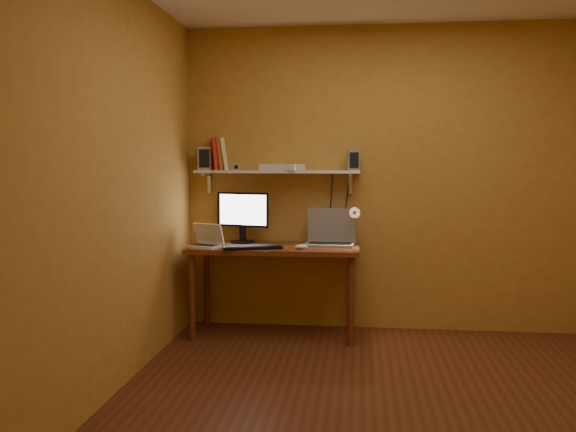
# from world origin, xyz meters

# --- Properties ---
(room) EXTENTS (3.44, 3.24, 2.64)m
(room) POSITION_xyz_m (0.00, 0.00, 1.30)
(room) COLOR #5F2C18
(room) RESTS_ON ground
(desk) EXTENTS (1.40, 0.60, 0.75)m
(desk) POSITION_xyz_m (-0.89, 1.28, 0.66)
(desk) COLOR brown
(desk) RESTS_ON ground
(wall_shelf) EXTENTS (1.40, 0.25, 0.21)m
(wall_shelf) POSITION_xyz_m (-0.89, 1.47, 1.36)
(wall_shelf) COLOR silver
(wall_shelf) RESTS_ON room
(monitor) EXTENTS (0.47, 0.25, 0.43)m
(monitor) POSITION_xyz_m (-1.20, 1.46, 0.99)
(monitor) COLOR black
(monitor) RESTS_ON desk
(laptop) EXTENTS (0.42, 0.32, 0.30)m
(laptop) POSITION_xyz_m (-0.44, 1.41, 0.83)
(laptop) COLOR gray
(laptop) RESTS_ON desk
(netbook) EXTENTS (0.32, 0.27, 0.20)m
(netbook) POSITION_xyz_m (-1.43, 1.15, 0.80)
(netbook) COLOR white
(netbook) RESTS_ON desk
(keyboard) EXTENTS (0.50, 0.30, 0.03)m
(keyboard) POSITION_xyz_m (-1.05, 1.10, 0.76)
(keyboard) COLOR black
(keyboard) RESTS_ON desk
(mouse) EXTENTS (0.11, 0.08, 0.04)m
(mouse) POSITION_xyz_m (-0.65, 1.12, 0.77)
(mouse) COLOR white
(mouse) RESTS_ON desk
(desk_lamp) EXTENTS (0.09, 0.23, 0.38)m
(desk_lamp) POSITION_xyz_m (-0.23, 1.41, 0.96)
(desk_lamp) COLOR silver
(desk_lamp) RESTS_ON desk
(speaker_left) EXTENTS (0.14, 0.14, 0.20)m
(speaker_left) POSITION_xyz_m (-1.53, 1.47, 1.47)
(speaker_left) COLOR gray
(speaker_left) RESTS_ON wall_shelf
(speaker_right) EXTENTS (0.11, 0.11, 0.17)m
(speaker_right) POSITION_xyz_m (-0.25, 1.48, 1.46)
(speaker_right) COLOR gray
(speaker_right) RESTS_ON wall_shelf
(books) EXTENTS (0.19, 0.20, 0.28)m
(books) POSITION_xyz_m (-1.40, 1.48, 1.51)
(books) COLOR red
(books) RESTS_ON wall_shelf
(shelf_camera) EXTENTS (0.09, 0.06, 0.05)m
(shelf_camera) POSITION_xyz_m (-1.24, 1.41, 1.40)
(shelf_camera) COLOR silver
(shelf_camera) RESTS_ON wall_shelf
(router) EXTENTS (0.39, 0.32, 0.06)m
(router) POSITION_xyz_m (-0.85, 1.47, 1.40)
(router) COLOR white
(router) RESTS_ON wall_shelf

